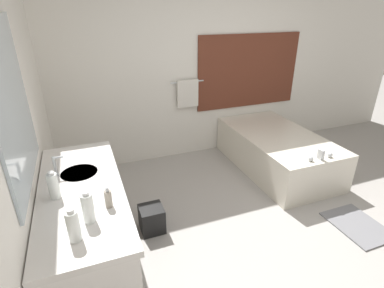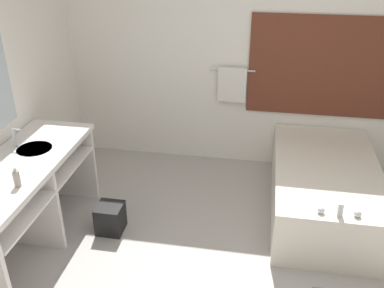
# 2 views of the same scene
# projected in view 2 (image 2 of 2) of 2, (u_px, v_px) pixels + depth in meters

# --- Properties ---
(wall_back_with_blinds) EXTENTS (7.40, 0.13, 2.70)m
(wall_back_with_blinds) POSITION_uv_depth(u_px,v_px,m) (264.00, 53.00, 4.66)
(wall_back_with_blinds) COLOR white
(wall_back_with_blinds) RESTS_ON ground_plane
(vanity_counter) EXTENTS (0.63, 1.67, 0.85)m
(vanity_counter) POSITION_uv_depth(u_px,v_px,m) (26.00, 184.00, 3.62)
(vanity_counter) COLOR white
(vanity_counter) RESTS_ON ground_plane
(sink_faucet) EXTENTS (0.09, 0.04, 0.18)m
(sink_faucet) POSITION_uv_depth(u_px,v_px,m) (14.00, 138.00, 3.70)
(sink_faucet) COLOR silver
(sink_faucet) RESTS_ON vanity_counter
(bathtub) EXTENTS (0.99, 1.80, 0.64)m
(bathtub) POSITION_uv_depth(u_px,v_px,m) (325.00, 186.00, 4.22)
(bathtub) COLOR silver
(bathtub) RESTS_ON ground_plane
(soap_dispenser) EXTENTS (0.05, 0.05, 0.16)m
(soap_dispenser) POSITION_uv_depth(u_px,v_px,m) (17.00, 178.00, 3.15)
(soap_dispenser) COLOR gray
(soap_dispenser) RESTS_ON vanity_counter
(waste_bin) EXTENTS (0.24, 0.24, 0.28)m
(waste_bin) POSITION_uv_depth(u_px,v_px,m) (110.00, 218.00, 4.00)
(waste_bin) COLOR black
(waste_bin) RESTS_ON ground_plane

